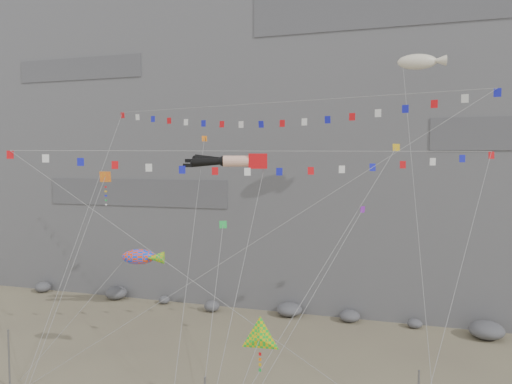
% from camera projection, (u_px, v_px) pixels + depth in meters
% --- Properties ---
extents(cliff, '(80.00, 28.00, 50.00)m').
position_uv_depth(cliff, '(318.00, 85.00, 62.72)').
color(cliff, slate).
rests_on(cliff, ground).
extents(talus_boulders, '(60.00, 3.00, 1.20)m').
position_uv_depth(talus_boulders, '(289.00, 310.00, 50.03)').
color(talus_boulders, '#5E5E63').
rests_on(talus_boulders, ground).
extents(anchor_pole_left, '(0.12, 0.12, 4.08)m').
position_uv_depth(anchor_pole_left, '(9.00, 359.00, 34.18)').
color(anchor_pole_left, slate).
rests_on(anchor_pole_left, ground).
extents(legs_kite, '(8.00, 17.79, 22.74)m').
position_uv_depth(legs_kite, '(235.00, 161.00, 40.32)').
color(legs_kite, red).
rests_on(legs_kite, ground).
extents(flag_banner_upper, '(31.74, 15.50, 27.37)m').
position_uv_depth(flag_banner_upper, '(271.00, 103.00, 39.66)').
color(flag_banner_upper, red).
rests_on(flag_banner_upper, ground).
extents(flag_banner_lower, '(31.71, 13.96, 20.32)m').
position_uv_depth(flag_banner_lower, '(264.00, 151.00, 35.56)').
color(flag_banner_lower, red).
rests_on(flag_banner_lower, ground).
extents(harlequin_kite, '(2.39, 8.30, 16.17)m').
position_uv_depth(harlequin_kite, '(105.00, 178.00, 38.43)').
color(harlequin_kite, red).
rests_on(harlequin_kite, ground).
extents(fish_windsock, '(9.85, 4.23, 12.20)m').
position_uv_depth(fish_windsock, '(139.00, 257.00, 35.14)').
color(fish_windsock, '#FF400D').
rests_on(fish_windsock, ground).
extents(delta_kite, '(2.82, 3.71, 7.35)m').
position_uv_depth(delta_kite, '(260.00, 338.00, 28.09)').
color(delta_kite, '#E1BE0B').
rests_on(delta_kite, ground).
extents(blimp_windsock, '(4.21, 14.46, 27.11)m').
position_uv_depth(blimp_windsock, '(417.00, 62.00, 40.00)').
color(blimp_windsock, beige).
rests_on(blimp_windsock, ground).
extents(small_kite_a, '(4.45, 14.96, 22.90)m').
position_uv_depth(small_kite_a, '(204.00, 144.00, 43.16)').
color(small_kite_a, orange).
rests_on(small_kite_a, ground).
extents(small_kite_b, '(6.77, 10.09, 16.65)m').
position_uv_depth(small_kite_b, '(360.00, 214.00, 34.33)').
color(small_kite_b, purple).
rests_on(small_kite_b, ground).
extents(small_kite_c, '(2.06, 8.24, 13.49)m').
position_uv_depth(small_kite_c, '(223.00, 227.00, 34.92)').
color(small_kite_c, green).
rests_on(small_kite_c, ground).
extents(small_kite_d, '(9.49, 16.37, 24.44)m').
position_uv_depth(small_kite_d, '(394.00, 151.00, 37.38)').
color(small_kite_d, gold).
rests_on(small_kite_d, ground).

